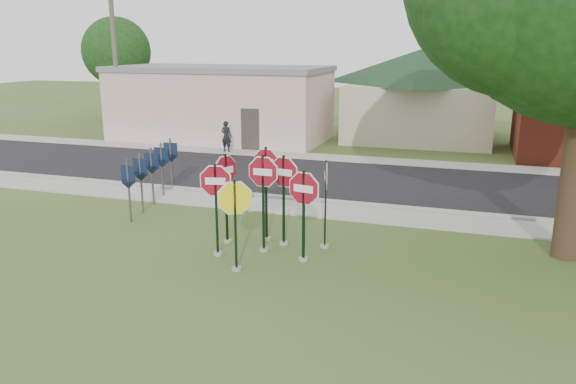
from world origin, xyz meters
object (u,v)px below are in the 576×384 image
(pedestrian, at_px, (226,136))
(stop_sign_left, at_px, (216,196))
(stop_sign_yellow, at_px, (235,213))
(utility_pole_near, at_px, (115,52))
(stop_sign_center, at_px, (263,189))

(pedestrian, bearing_deg, stop_sign_left, 119.01)
(stop_sign_left, xyz_separation_m, pedestrian, (-5.77, 13.37, -0.77))
(stop_sign_yellow, xyz_separation_m, stop_sign_left, (-0.88, 0.79, 0.14))
(stop_sign_yellow, height_order, utility_pole_near, utility_pole_near)
(stop_sign_center, height_order, stop_sign_left, stop_sign_center)
(stop_sign_yellow, relative_size, stop_sign_left, 0.93)
(stop_sign_left, relative_size, utility_pole_near, 0.27)
(utility_pole_near, relative_size, pedestrian, 6.02)
(stop_sign_left, xyz_separation_m, utility_pole_near, (-12.80, 14.44, 3.34))
(stop_sign_yellow, distance_m, pedestrian, 15.66)
(stop_sign_center, xyz_separation_m, stop_sign_left, (-1.05, -0.65, -0.12))
(stop_sign_left, height_order, pedestrian, stop_sign_left)
(utility_pole_near, bearing_deg, pedestrian, -8.61)
(stop_sign_center, xyz_separation_m, stop_sign_yellow, (-0.18, -1.45, -0.26))
(stop_sign_left, distance_m, pedestrian, 14.59)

